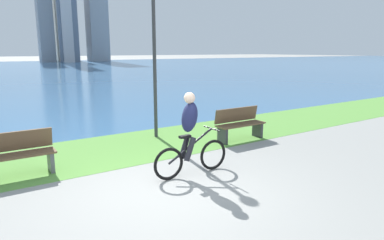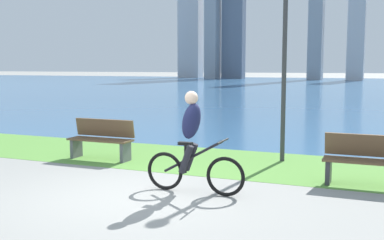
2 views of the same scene
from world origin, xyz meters
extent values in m
plane|color=gray|center=(0.00, 0.00, 0.00)|extent=(300.00, 300.00, 0.00)
cube|color=#59933D|center=(0.00, 3.21, 0.00)|extent=(120.00, 2.97, 0.01)
torus|color=black|center=(1.37, 0.62, 0.32)|extent=(0.65, 0.06, 0.65)
torus|color=black|center=(0.30, 0.62, 0.32)|extent=(0.65, 0.06, 0.65)
cylinder|color=black|center=(0.81, 0.62, 0.61)|extent=(1.05, 0.04, 0.61)
cylinder|color=black|center=(0.67, 0.62, 0.56)|extent=(0.04, 0.04, 0.47)
cube|color=black|center=(0.67, 0.62, 0.82)|extent=(0.24, 0.10, 0.05)
cylinder|color=black|center=(1.32, 0.62, 0.90)|extent=(0.03, 0.52, 0.03)
ellipsoid|color=#1E234C|center=(0.78, 0.62, 1.20)|extent=(0.40, 0.36, 0.65)
sphere|color=beige|center=(0.78, 0.62, 1.58)|extent=(0.22, 0.22, 0.22)
cylinder|color=#26262D|center=(0.73, 0.72, 0.58)|extent=(0.27, 0.11, 0.49)
cylinder|color=#26262D|center=(0.73, 0.52, 0.58)|extent=(0.27, 0.11, 0.49)
cube|color=brown|center=(-2.16, 2.41, 0.45)|extent=(1.50, 0.45, 0.04)
cube|color=brown|center=(-2.16, 2.60, 0.70)|extent=(1.50, 0.11, 0.40)
cube|color=#595960|center=(-1.51, 2.41, 0.23)|extent=(0.08, 0.37, 0.45)
cube|color=brown|center=(3.47, 2.12, 0.45)|extent=(1.50, 0.45, 0.04)
cube|color=brown|center=(3.47, 2.32, 0.70)|extent=(1.50, 0.11, 0.40)
cube|color=#38383D|center=(4.12, 2.12, 0.23)|extent=(0.08, 0.37, 0.45)
cube|color=#38383D|center=(2.82, 2.12, 0.23)|extent=(0.08, 0.37, 0.45)
cylinder|color=#38383D|center=(1.66, 3.78, 1.95)|extent=(0.10, 0.10, 3.91)
cube|color=#8C939E|center=(12.05, 73.17, 11.52)|extent=(2.91, 2.91, 23.03)
cube|color=#ADA899|center=(15.55, 76.41, 8.61)|extent=(2.07, 3.26, 17.22)
cube|color=slate|center=(15.59, 68.82, 7.17)|extent=(3.47, 2.16, 14.35)
cube|color=#B7B7BC|center=(18.28, 76.93, 10.01)|extent=(2.69, 2.08, 20.01)
cube|color=#8C939E|center=(23.27, 73.80, 12.91)|extent=(4.19, 4.18, 25.81)
camera|label=1|loc=(-2.78, -4.86, 2.49)|focal=31.77mm
camera|label=2|loc=(3.63, -6.36, 2.09)|focal=43.48mm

